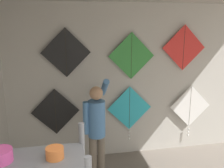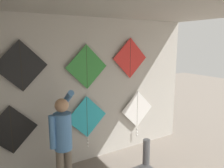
{
  "view_description": "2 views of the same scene",
  "coord_description": "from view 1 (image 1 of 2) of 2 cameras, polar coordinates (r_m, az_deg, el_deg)",
  "views": [
    {
      "loc": [
        -1.09,
        -0.15,
        2.43
      ],
      "look_at": [
        -0.31,
        3.84,
        1.46
      ],
      "focal_mm": 40.0,
      "sensor_mm": 36.0,
      "label": 1
    },
    {
      "loc": [
        -1.58,
        0.4,
        2.34
      ],
      "look_at": [
        0.49,
        3.84,
        1.57
      ],
      "focal_mm": 35.0,
      "sensor_mm": 36.0,
      "label": 2
    }
  ],
  "objects": [
    {
      "name": "back_panel",
      "position": [
        4.57,
        3.03,
        0.43
      ],
      "size": [
        4.98,
        0.06,
        2.8
      ],
      "primitive_type": "cube",
      "color": "#BCB7AD",
      "rests_on": "ground"
    },
    {
      "name": "shopkeeper",
      "position": [
        3.89,
        -3.56,
        -9.35
      ],
      "size": [
        0.41,
        0.59,
        1.64
      ],
      "rotation": [
        0.0,
        0.0,
        0.12
      ],
      "color": "#726656",
      "rests_on": "ground"
    },
    {
      "name": "kite_0",
      "position": [
        4.48,
        -12.8,
        -6.19
      ],
      "size": [
        0.83,
        0.01,
        0.83
      ],
      "color": "black"
    },
    {
      "name": "kite_1",
      "position": [
        4.64,
        4.01,
        -5.83
      ],
      "size": [
        0.83,
        0.04,
        1.04
      ],
      "color": "#28B2C6"
    },
    {
      "name": "kite_2",
      "position": [
        5.1,
        17.39,
        -5.13
      ],
      "size": [
        0.83,
        0.04,
        1.04
      ],
      "color": "white"
    },
    {
      "name": "kite_3",
      "position": [
        4.25,
        -10.5,
        7.06
      ],
      "size": [
        0.83,
        0.01,
        0.83
      ],
      "color": "black"
    },
    {
      "name": "kite_4",
      "position": [
        4.42,
        4.47,
        6.41
      ],
      "size": [
        0.83,
        0.01,
        0.83
      ],
      "color": "#338C38"
    },
    {
      "name": "kite_5",
      "position": [
        4.77,
        16.09,
        7.97
      ],
      "size": [
        0.83,
        0.01,
        0.83
      ],
      "color": "red"
    }
  ]
}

